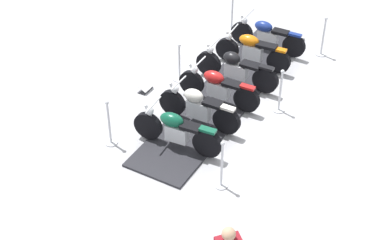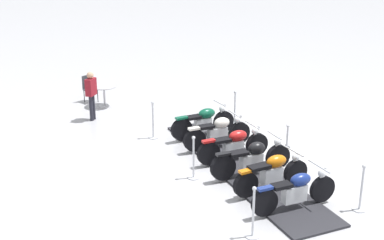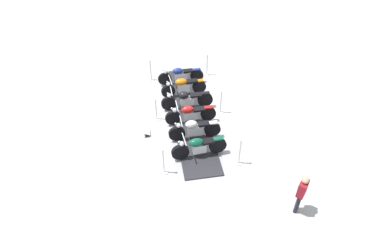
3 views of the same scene
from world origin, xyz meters
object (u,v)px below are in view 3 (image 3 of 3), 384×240
Objects in this scene: motorcycle_black at (187,100)px; stanchion_left_front at (207,68)px; stanchion_right_front at (151,73)px; stanchion_right_mid at (156,113)px; motorcycle_copper at (183,87)px; motorcycle_cream at (194,129)px; stanchion_left_mid at (221,105)px; stanchion_left_rear at (240,155)px; stanchion_right_rear at (164,164)px; info_placard at (147,133)px; motorcycle_forest at (199,147)px; motorcycle_maroon at (190,114)px; cafe_table at (292,238)px; motorcycle_navy at (180,75)px; bystander_person at (302,192)px.

stanchion_left_front reaches higher than motorcycle_black.
stanchion_right_front is 2.98m from stanchion_right_mid.
stanchion_left_front is (-1.09, -1.77, -0.10)m from motorcycle_copper.
motorcycle_copper is at bearing -90.35° from motorcycle_cream.
stanchion_left_front is 1.01× the size of stanchion_left_mid.
stanchion_right_front is at bearing -61.82° from motorcycle_black.
motorcycle_cream is at bearing -37.07° from stanchion_left_rear.
info_placard is at bearing -66.54° from stanchion_right_rear.
motorcycle_cream is 1.80× the size of stanchion_left_mid.
motorcycle_forest is 4.68× the size of info_placard.
stanchion_left_mid is (0.55, -2.93, -0.02)m from stanchion_left_rear.
cafe_table is at bearing 107.01° from motorcycle_maroon.
motorcycle_copper is (-0.19, 0.95, 0.01)m from motorcycle_navy.
motorcycle_copper is 1.77× the size of stanchion_left_front.
stanchion_left_mid is (-2.70, -0.51, 0.09)m from stanchion_right_mid.
stanchion_right_rear is 4.66m from bystander_person.
motorcycle_black is at bearing -53.33° from info_placard.
motorcycle_black is at bearing 85.67° from motorcycle_copper.
stanchion_right_mid is (1.41, -0.23, -0.19)m from motorcycle_maroon.
motorcycle_cream is 1.99m from stanchion_right_mid.
stanchion_right_mid is at bearing -79.39° from stanchion_right_rear.
stanchion_right_rear is at bearing -167.14° from info_placard.
stanchion_left_rear is 3.87m from info_placard.
bystander_person reaches higher than stanchion_right_mid.
stanchion_left_rear is (-3.25, 2.43, 0.11)m from stanchion_right_mid.
stanchion_left_rear is at bearing 132.01° from motorcycle_cream.
motorcycle_forest is (-0.53, 2.84, 0.01)m from motorcycle_black.
stanchion_right_rear is 6.57m from stanchion_left_front.
stanchion_left_front is at bearing -107.84° from motorcycle_cream.
bystander_person reaches higher than motorcycle_forest.
stanchion_left_front is (1.10, -5.86, -0.01)m from stanchion_left_rear.
stanchion_left_mid is at bearing -74.58° from cafe_table.
info_placard is (3.01, 1.46, -0.32)m from stanchion_left_mid.
motorcycle_forest is 2.79m from stanchion_left_mid.
motorcycle_navy is 1.87× the size of stanchion_right_rear.
motorcycle_navy is 1.02× the size of motorcycle_maroon.
motorcycle_navy is 1.93m from motorcycle_black.
motorcycle_copper is 0.91× the size of motorcycle_black.
bystander_person is at bearing 108.15° from motorcycle_navy.
stanchion_right_rear is (1.04, 1.76, -0.10)m from motorcycle_cream.
stanchion_right_rear is (0.69, 3.65, -0.09)m from motorcycle_black.
motorcycle_maroon is at bearing 85.67° from motorcycle_copper.
motorcycle_cream is at bearing 117.52° from stanchion_right_front.
motorcycle_navy is at bearing -28.94° from info_placard.
stanchion_right_mid is (0.87, 2.61, -0.19)m from motorcycle_navy.
stanchion_left_mid is at bearing 143.24° from stanchion_right_front.
info_placard is (2.08, -1.17, -0.43)m from motorcycle_forest.
motorcycle_maroon is 1.82× the size of stanchion_left_rear.
stanchion_left_rear reaches higher than stanchion_left_front.
motorcycle_maroon is at bearing 78.57° from stanchion_left_front.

